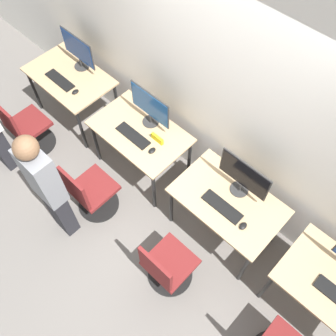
% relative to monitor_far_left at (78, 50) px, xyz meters
% --- Properties ---
extents(ground_plane, '(20.00, 20.00, 0.00)m').
position_rel_monitor_far_left_xyz_m(ground_plane, '(1.89, -0.56, -1.00)').
color(ground_plane, slate).
extents(wall_back, '(12.00, 0.05, 2.80)m').
position_rel_monitor_far_left_xyz_m(wall_back, '(1.89, 0.26, 0.40)').
color(wall_back, silver).
rests_on(wall_back, ground_plane).
extents(desk_far_left, '(1.09, 0.69, 0.74)m').
position_rel_monitor_far_left_xyz_m(desk_far_left, '(-0.00, -0.21, -0.34)').
color(desk_far_left, tan).
rests_on(desk_far_left, ground_plane).
extents(monitor_far_left, '(0.55, 0.19, 0.46)m').
position_rel_monitor_far_left_xyz_m(monitor_far_left, '(0.00, 0.00, 0.00)').
color(monitor_far_left, '#2D2D2D').
rests_on(monitor_far_left, desk_far_left).
extents(keyboard_far_left, '(0.43, 0.13, 0.02)m').
position_rel_monitor_far_left_xyz_m(keyboard_far_left, '(0.00, -0.35, -0.25)').
color(keyboard_far_left, black).
rests_on(keyboard_far_left, desk_far_left).
extents(mouse_far_left, '(0.06, 0.09, 0.03)m').
position_rel_monitor_far_left_xyz_m(mouse_far_left, '(0.29, -0.34, -0.24)').
color(mouse_far_left, black).
rests_on(mouse_far_left, desk_far_left).
extents(office_chair_far_left, '(0.48, 0.48, 0.87)m').
position_rel_monitor_far_left_xyz_m(office_chair_far_left, '(-0.02, -0.98, -0.65)').
color(office_chair_far_left, black).
rests_on(office_chair_far_left, ground_plane).
extents(desk_left, '(1.09, 0.69, 0.74)m').
position_rel_monitor_far_left_xyz_m(desk_left, '(1.26, -0.21, -0.34)').
color(desk_left, tan).
rests_on(desk_left, ground_plane).
extents(monitor_left, '(0.55, 0.19, 0.46)m').
position_rel_monitor_far_left_xyz_m(monitor_left, '(1.26, -0.04, 0.00)').
color(monitor_left, '#2D2D2D').
rests_on(monitor_left, desk_left).
extents(keyboard_left, '(0.43, 0.13, 0.02)m').
position_rel_monitor_far_left_xyz_m(keyboard_left, '(1.26, -0.32, -0.25)').
color(keyboard_left, black).
rests_on(keyboard_left, desk_left).
extents(mouse_left, '(0.06, 0.09, 0.03)m').
position_rel_monitor_far_left_xyz_m(mouse_left, '(1.56, -0.32, -0.24)').
color(mouse_left, black).
rests_on(mouse_left, desk_left).
extents(office_chair_left, '(0.48, 0.48, 0.87)m').
position_rel_monitor_far_left_xyz_m(office_chair_left, '(1.26, -1.01, -0.65)').
color(office_chair_left, black).
rests_on(office_chair_left, ground_plane).
extents(person_left, '(0.36, 0.22, 1.66)m').
position_rel_monitor_far_left_xyz_m(person_left, '(1.20, -1.38, -0.09)').
color(person_left, '#232328').
rests_on(person_left, ground_plane).
extents(desk_right, '(1.09, 0.69, 0.74)m').
position_rel_monitor_far_left_xyz_m(desk_right, '(2.52, -0.21, -0.34)').
color(desk_right, tan).
rests_on(desk_right, ground_plane).
extents(monitor_right, '(0.55, 0.19, 0.46)m').
position_rel_monitor_far_left_xyz_m(monitor_right, '(2.52, -0.05, 0.00)').
color(monitor_right, '#2D2D2D').
rests_on(monitor_right, desk_right).
extents(keyboard_right, '(0.43, 0.13, 0.02)m').
position_rel_monitor_far_left_xyz_m(keyboard_right, '(2.52, -0.32, -0.25)').
color(keyboard_right, black).
rests_on(keyboard_right, desk_right).
extents(mouse_right, '(0.06, 0.09, 0.03)m').
position_rel_monitor_far_left_xyz_m(mouse_right, '(2.79, -0.34, -0.24)').
color(mouse_right, black).
rests_on(mouse_right, desk_right).
extents(office_chair_right, '(0.48, 0.48, 0.87)m').
position_rel_monitor_far_left_xyz_m(office_chair_right, '(2.46, -1.04, -0.65)').
color(office_chair_right, black).
rests_on(office_chair_right, ground_plane).
extents(placard_left, '(0.16, 0.03, 0.08)m').
position_rel_monitor_far_left_xyz_m(placard_left, '(1.50, -0.18, -0.22)').
color(placard_left, yellow).
rests_on(placard_left, desk_left).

